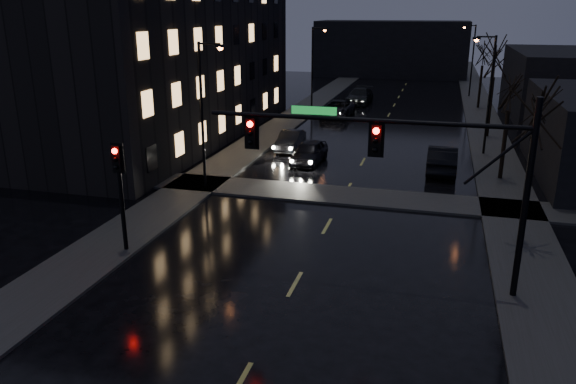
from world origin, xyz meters
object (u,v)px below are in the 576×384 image
Objects in this scene: oncoming_car_c at (338,109)px; lead_car at (442,159)px; oncoming_car_b at (290,141)px; oncoming_car_d at (360,96)px; oncoming_car_a at (309,152)px.

lead_car reaches higher than oncoming_car_c.
oncoming_car_d reaches higher than oncoming_car_b.
oncoming_car_d is 1.13× the size of lead_car.
oncoming_car_a is 1.05× the size of oncoming_car_b.
lead_car is (8.73, -25.16, 0.00)m from oncoming_car_d.
lead_car is (10.51, -3.08, 0.15)m from oncoming_car_b.
oncoming_car_c is (-1.21, 17.04, 0.03)m from oncoming_car_a.
oncoming_car_b is 0.73× the size of oncoming_car_d.
oncoming_car_d reaches higher than oncoming_car_c.
oncoming_car_d is at bearing 94.32° from oncoming_car_a.
oncoming_car_a reaches higher than oncoming_car_b.
oncoming_car_a is at bearing -57.53° from oncoming_car_b.
oncoming_car_d is (-0.33, 25.23, 0.09)m from oncoming_car_a.
oncoming_car_a is at bearing 1.03° from lead_car.
oncoming_car_c is 19.50m from lead_car.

